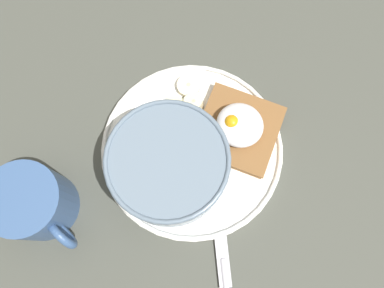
{
  "coord_description": "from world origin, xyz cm",
  "views": [
    {
      "loc": [
        7.14,
        -11.28,
        52.67
      ],
      "look_at": [
        0.0,
        0.0,
        5.0
      ],
      "focal_mm": 35.0,
      "sensor_mm": 36.0,
      "label": 1
    }
  ],
  "objects": [
    {
      "name": "knife",
      "position": [
        12.78,
        -12.34,
        2.4
      ],
      "size": [
        8.31,
        10.31,
        0.8
      ],
      "color": "silver",
      "rests_on": "ground_plane"
    },
    {
      "name": "poached_egg",
      "position": [
        3.98,
        5.28,
        6.02
      ],
      "size": [
        8.13,
        6.13,
        3.17
      ],
      "color": "white",
      "rests_on": "toast_slice"
    },
    {
      "name": "ground_plane",
      "position": [
        0.0,
        0.0,
        1.0
      ],
      "size": [
        120.0,
        120.0,
        2.0
      ],
      "primitive_type": "cube",
      "color": "#454740",
      "rests_on": "ground"
    },
    {
      "name": "banana_slice_back",
      "position": [
        -5.11,
        3.39,
        3.46
      ],
      "size": [
        4.97,
        4.97,
        1.04
      ],
      "color": "beige",
      "rests_on": "plate"
    },
    {
      "name": "toast_slice",
      "position": [
        4.08,
        5.33,
        3.88
      ],
      "size": [
        12.36,
        12.36,
        1.59
      ],
      "color": "brown",
      "rests_on": "plate"
    },
    {
      "name": "coffee_mug",
      "position": [
        -12.21,
        -17.17,
        6.25
      ],
      "size": [
        12.35,
        9.08,
        8.28
      ],
      "color": "#3A598A",
      "rests_on": "ground_plane"
    },
    {
      "name": "banana_slice_left",
      "position": [
        -3.19,
        5.46,
        3.81
      ],
      "size": [
        3.57,
        3.44,
        1.85
      ],
      "color": "#EFEABE",
      "rests_on": "plate"
    },
    {
      "name": "banana_slice_front",
      "position": [
        -5.27,
        7.39,
        3.47
      ],
      "size": [
        4.42,
        4.42,
        1.0
      ],
      "color": "#F4E3BD",
      "rests_on": "plate"
    },
    {
      "name": "oatmeal_bowl",
      "position": [
        -0.73,
        -4.31,
        6.65
      ],
      "size": [
        15.13,
        15.13,
        7.29
      ],
      "color": "slate",
      "rests_on": "plate"
    },
    {
      "name": "plate",
      "position": [
        0.0,
        0.0,
        2.8
      ],
      "size": [
        25.04,
        25.04,
        1.6
      ],
      "color": "white",
      "rests_on": "ground_plane"
    }
  ]
}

